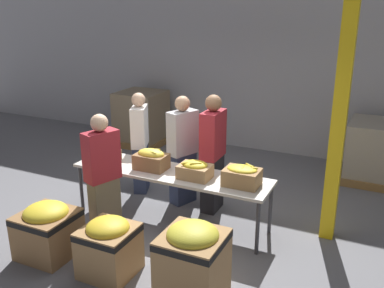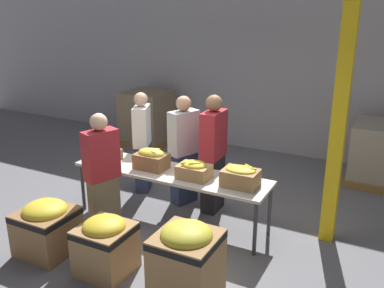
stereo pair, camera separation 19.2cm
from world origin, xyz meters
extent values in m
plane|color=slate|center=(0.00, 0.00, 0.00)|extent=(30.00, 30.00, 0.00)
cube|color=#A8A8AD|center=(0.00, 3.65, 2.00)|extent=(16.00, 0.08, 4.00)
cube|color=beige|center=(0.00, 0.00, 0.75)|extent=(2.84, 0.70, 0.04)
cylinder|color=#38383D|center=(-1.36, -0.29, 0.36)|extent=(0.05, 0.05, 0.73)
cylinder|color=#38383D|center=(1.36, -0.29, 0.36)|extent=(0.05, 0.05, 0.73)
cylinder|color=#38383D|center=(-1.36, 0.29, 0.36)|extent=(0.05, 0.05, 0.73)
cylinder|color=#38383D|center=(1.36, 0.29, 0.36)|extent=(0.05, 0.05, 0.73)
cube|color=#A37A4C|center=(-1.08, -0.04, 0.85)|extent=(0.41, 0.30, 0.16)
ellipsoid|color=gold|center=(-1.08, -0.04, 0.93)|extent=(0.33, 0.25, 0.09)
ellipsoid|color=gold|center=(-1.04, -0.10, 0.98)|extent=(0.07, 0.17, 0.05)
ellipsoid|color=gold|center=(-1.05, 0.03, 0.98)|extent=(0.20, 0.14, 0.04)
cube|color=olive|center=(-0.30, -0.01, 0.87)|extent=(0.45, 0.31, 0.22)
ellipsoid|color=yellow|center=(-0.30, -0.01, 0.99)|extent=(0.40, 0.25, 0.13)
ellipsoid|color=yellow|center=(-0.25, -0.07, 1.04)|extent=(0.16, 0.07, 0.04)
ellipsoid|color=yellow|center=(-0.28, 0.04, 1.03)|extent=(0.16, 0.15, 0.05)
cube|color=tan|center=(0.40, -0.05, 0.86)|extent=(0.43, 0.31, 0.18)
ellipsoid|color=yellow|center=(0.40, -0.05, 0.95)|extent=(0.35, 0.28, 0.10)
ellipsoid|color=yellow|center=(0.30, -0.11, 0.98)|extent=(0.16, 0.14, 0.05)
ellipsoid|color=yellow|center=(0.44, -0.10, 0.98)|extent=(0.16, 0.04, 0.04)
ellipsoid|color=yellow|center=(0.44, -0.11, 1.00)|extent=(0.16, 0.12, 0.04)
ellipsoid|color=yellow|center=(0.40, -0.07, 0.98)|extent=(0.20, 0.13, 0.04)
cube|color=#A37A4C|center=(1.04, -0.01, 0.87)|extent=(0.46, 0.34, 0.21)
ellipsoid|color=yellow|center=(1.04, -0.01, 0.99)|extent=(0.39, 0.27, 0.08)
ellipsoid|color=yellow|center=(1.05, 0.00, 1.01)|extent=(0.07, 0.19, 0.05)
ellipsoid|color=yellow|center=(1.10, 0.06, 1.01)|extent=(0.15, 0.08, 0.04)
ellipsoid|color=yellow|center=(1.11, 0.07, 1.02)|extent=(0.18, 0.15, 0.04)
ellipsoid|color=yellow|center=(1.15, 0.01, 1.01)|extent=(0.19, 0.12, 0.05)
cube|color=#2D3856|center=(-0.13, 0.64, 0.40)|extent=(0.34, 0.44, 0.81)
cube|color=#B2B2B7|center=(-0.13, 0.64, 1.14)|extent=(0.38, 0.51, 0.67)
sphere|color=tan|center=(-0.13, 0.64, 1.59)|extent=(0.23, 0.23, 0.23)
cube|color=#6B604C|center=(-0.64, -0.68, 0.40)|extent=(0.33, 0.43, 0.80)
cube|color=maroon|center=(-0.64, -0.68, 1.12)|extent=(0.37, 0.50, 0.66)
sphere|color=#DBAD89|center=(-0.64, -0.68, 1.57)|extent=(0.22, 0.22, 0.22)
cube|color=#2D3856|center=(-0.96, 0.74, 0.39)|extent=(0.33, 0.43, 0.79)
cube|color=silver|center=(-0.96, 0.74, 1.11)|extent=(0.38, 0.50, 0.65)
sphere|color=#DBAD89|center=(-0.96, 0.74, 1.55)|extent=(0.22, 0.22, 0.22)
cube|color=black|center=(0.38, 0.61, 0.42)|extent=(0.22, 0.40, 0.84)
cube|color=maroon|center=(0.38, 0.61, 1.19)|extent=(0.24, 0.48, 0.69)
sphere|color=#896042|center=(0.38, 0.61, 1.65)|extent=(0.24, 0.24, 0.24)
cube|color=olive|center=(-0.97, -1.40, 0.28)|extent=(0.64, 0.64, 0.57)
cube|color=black|center=(-0.97, -1.40, 0.51)|extent=(0.64, 0.64, 0.07)
ellipsoid|color=yellow|center=(-0.97, -1.40, 0.58)|extent=(0.54, 0.54, 0.22)
cube|color=#A37A4C|center=(-0.06, -1.40, 0.29)|extent=(0.58, 0.58, 0.58)
cube|color=black|center=(-0.06, -1.40, 0.53)|extent=(0.58, 0.58, 0.07)
ellipsoid|color=gold|center=(-0.06, -1.40, 0.59)|extent=(0.49, 0.49, 0.20)
cube|color=#A37A4C|center=(1.00, -1.40, 0.38)|extent=(0.63, 0.63, 0.76)
cube|color=black|center=(1.00, -1.40, 0.70)|extent=(0.64, 0.64, 0.07)
ellipsoid|color=gold|center=(1.00, -1.40, 0.77)|extent=(0.54, 0.54, 0.22)
cube|color=yellow|center=(2.09, 0.53, 2.00)|extent=(0.18, 0.18, 4.00)
cube|color=olive|center=(-2.27, 2.89, 0.07)|extent=(1.02, 1.02, 0.13)
cube|color=#897556|center=(-2.27, 2.89, 0.65)|extent=(0.94, 0.94, 1.04)
cube|color=olive|center=(2.55, 2.89, 0.07)|extent=(1.10, 1.10, 0.13)
cube|color=#A39984|center=(2.55, 2.89, 0.59)|extent=(1.01, 1.01, 0.92)
camera|label=1|loc=(2.63, -4.85, 3.00)|focal=40.00mm
camera|label=2|loc=(2.80, -4.77, 3.00)|focal=40.00mm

